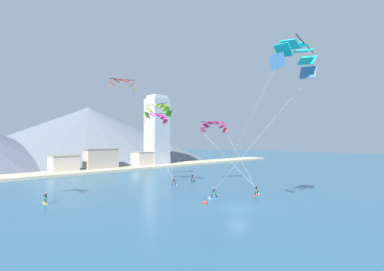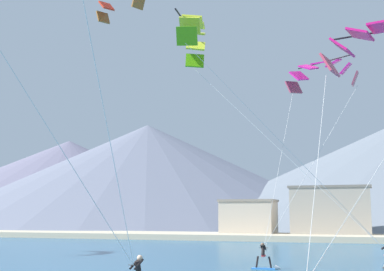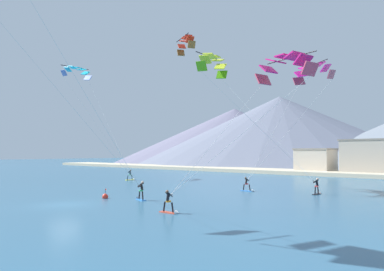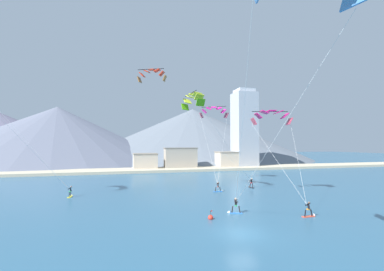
{
  "view_description": "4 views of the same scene",
  "coord_description": "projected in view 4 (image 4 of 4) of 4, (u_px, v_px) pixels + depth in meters",
  "views": [
    {
      "loc": [
        -27.92,
        -20.37,
        8.8
      ],
      "look_at": [
        3.54,
        12.34,
        9.92
      ],
      "focal_mm": 24.0,
      "sensor_mm": 36.0,
      "label": 1
    },
    {
      "loc": [
        11.03,
        -13.77,
        3.39
      ],
      "look_at": [
        1.49,
        15.46,
        7.81
      ],
      "focal_mm": 50.0,
      "sensor_mm": 36.0,
      "label": 2
    },
    {
      "loc": [
        28.4,
        -15.69,
        4.3
      ],
      "look_at": [
        0.49,
        14.83,
        6.14
      ],
      "focal_mm": 35.0,
      "sensor_mm": 36.0,
      "label": 3
    },
    {
      "loc": [
        -9.87,
        -20.68,
        7.76
      ],
      "look_at": [
        -0.91,
        13.44,
        8.94
      ],
      "focal_mm": 24.0,
      "sensor_mm": 36.0,
      "label": 4
    }
  ],
  "objects": [
    {
      "name": "ground_plane",
      "position": [
        241.0,
        233.0,
        22.24
      ],
      "size": [
        400.0,
        400.0,
        0.0
      ],
      "primitive_type": "plane",
      "color": "#2D5B7A"
    },
    {
      "name": "kitesurfer_near_lead",
      "position": [
        71.0,
        194.0,
        37.74
      ],
      "size": [
        0.56,
        1.76,
        1.69
      ],
      "color": "yellow",
      "rests_on": "ground"
    },
    {
      "name": "kitesurfer_near_trail",
      "position": [
        310.0,
        212.0,
        27.41
      ],
      "size": [
        1.76,
        0.57,
        1.7
      ],
      "color": "#E54C33",
      "rests_on": "ground"
    },
    {
      "name": "kitesurfer_mid_center",
      "position": [
        251.0,
        185.0,
        45.81
      ],
      "size": [
        0.6,
        1.76,
        1.77
      ],
      "color": "black",
      "rests_on": "ground"
    },
    {
      "name": "kitesurfer_far_left",
      "position": [
        219.0,
        189.0,
        41.86
      ],
      "size": [
        1.74,
        0.57,
        1.65
      ],
      "color": "#337FDB",
      "rests_on": "ground"
    },
    {
      "name": "kitesurfer_far_right",
      "position": [
        234.0,
        208.0,
        28.77
      ],
      "size": [
        1.78,
        0.92,
        1.78
      ],
      "color": "#337FDB",
      "rests_on": "ground"
    },
    {
      "name": "parafoil_kite_near_trail",
      "position": [
        271.0,
        116.0,
        39.71
      ],
      "size": [
        6.41,
        12.96,
        11.71
      ],
      "color": "#C93C55"
    },
    {
      "name": "parafoil_kite_mid_center",
      "position": [
        193.0,
        100.0,
        40.75
      ],
      "size": [
        12.59,
        6.08,
        14.5
      ],
      "color": "#50A211"
    },
    {
      "name": "parafoil_kite_far_left",
      "position": [
        214.0,
        111.0,
        53.17
      ],
      "size": [
        5.93,
        12.21,
        14.43
      ],
      "color": "#983C54"
    },
    {
      "name": "parafoil_kite_distant_high_outer",
      "position": [
        152.0,
        74.0,
        41.11
      ],
      "size": [
        4.69,
        3.06,
        2.05
      ],
      "color": "#915A26"
    },
    {
      "name": "race_marker_buoy",
      "position": [
        211.0,
        218.0,
        26.48
      ],
      "size": [
        0.56,
        0.56,
        1.02
      ],
      "color": "red",
      "rests_on": "ground"
    },
    {
      "name": "shoreline_strip",
      "position": [
        160.0,
        170.0,
        74.02
      ],
      "size": [
        180.0,
        10.0,
        0.7
      ],
      "primitive_type": "cube",
      "color": "beige",
      "rests_on": "ground"
    },
    {
      "name": "shore_building_harbour_front",
      "position": [
        227.0,
        160.0,
        82.34
      ],
      "size": [
        6.56,
        5.66,
        5.34
      ],
      "color": "beige",
      "rests_on": "ground"
    },
    {
      "name": "shore_building_promenade_mid",
      "position": [
        180.0,
        159.0,
        78.01
      ],
      "size": [
        10.04,
        4.42,
        6.69
      ],
      "color": "#A89E8E",
      "rests_on": "ground"
    },
    {
      "name": "shore_building_quay_east",
      "position": [
        145.0,
        162.0,
        75.9
      ],
      "size": [
        7.14,
        5.75,
        5.06
      ],
      "color": "beige",
      "rests_on": "ground"
    },
    {
      "name": "highrise_tower",
      "position": [
        244.0,
        129.0,
        84.97
      ],
      "size": [
        7.0,
        7.0,
        25.95
      ],
      "color": "#A8ADB7",
      "rests_on": "ground"
    },
    {
      "name": "mountain_peak_west_ridge",
      "position": [
        57.0,
        134.0,
        114.57
      ],
      "size": [
        102.99,
        102.99,
        24.51
      ],
      "color": "slate",
      "rests_on": "ground"
    },
    {
      "name": "mountain_peak_central_summit",
      "position": [
        193.0,
        134.0,
        141.14
      ],
      "size": [
        121.84,
        121.84,
        27.06
      ],
      "color": "slate",
      "rests_on": "ground"
    }
  ]
}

